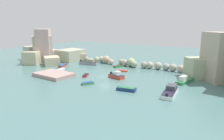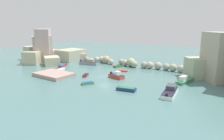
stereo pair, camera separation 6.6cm
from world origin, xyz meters
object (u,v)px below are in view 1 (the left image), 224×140
at_px(moored_boat_1, 86,75).
at_px(moored_boat_7, 123,71).
at_px(moored_boat_5, 63,66).
at_px(moored_boat_2, 126,89).
at_px(moored_boat_10, 89,63).
at_px(moored_boat_11, 60,75).
at_px(stone_dock, 54,75).
at_px(moored_boat_3, 88,83).
at_px(channel_buoy, 114,66).
at_px(moored_boat_9, 170,91).
at_px(moored_boat_0, 185,80).
at_px(moored_boat_8, 61,70).
at_px(moored_boat_4, 117,76).
at_px(moored_boat_6, 118,66).

distance_m(moored_boat_1, moored_boat_7, 11.40).
bearing_deg(moored_boat_5, moored_boat_1, 43.89).
bearing_deg(moored_boat_2, moored_boat_7, -67.54).
bearing_deg(moored_boat_10, moored_boat_11, -86.42).
relative_size(stone_dock, moored_boat_5, 2.05).
distance_m(moored_boat_2, moored_boat_3, 9.51).
relative_size(channel_buoy, moored_boat_1, 0.19).
bearing_deg(moored_boat_9, moored_boat_3, 94.04).
relative_size(channel_buoy, moored_boat_0, 0.08).
bearing_deg(moored_boat_2, moored_boat_8, -23.22).
xyz_separation_m(moored_boat_2, moored_boat_10, (-23.32, 17.57, 0.35)).
xyz_separation_m(moored_boat_3, moored_boat_9, (17.74, 3.16, 0.33)).
relative_size(stone_dock, channel_buoy, 16.45).
distance_m(moored_boat_8, moored_boat_10, 11.23).
relative_size(moored_boat_7, moored_boat_9, 0.40).
bearing_deg(moored_boat_8, moored_boat_2, 57.71).
relative_size(moored_boat_1, moored_boat_4, 0.71).
height_order(moored_boat_1, moored_boat_7, moored_boat_1).
bearing_deg(moored_boat_11, moored_boat_5, 2.42).
distance_m(channel_buoy, moored_boat_7, 6.78).
height_order(moored_boat_1, moored_boat_2, moored_boat_2).
xyz_separation_m(moored_boat_9, moored_boat_10, (-31.57, 15.05, 0.09)).
distance_m(channel_buoy, moored_boat_1, 13.87).
bearing_deg(moored_boat_5, stone_dock, 11.49).
height_order(moored_boat_1, moored_boat_3, moored_boat_3).
xyz_separation_m(stone_dock, moored_boat_4, (14.83, 6.87, 0.16)).
relative_size(moored_boat_0, moored_boat_6, 2.24).
distance_m(moored_boat_0, moored_boat_1, 24.53).
relative_size(moored_boat_3, moored_boat_7, 1.04).
xyz_separation_m(moored_boat_5, moored_boat_7, (19.72, 4.00, -0.10)).
bearing_deg(channel_buoy, moored_boat_8, -130.52).
bearing_deg(moored_boat_7, moored_boat_3, 77.59).
height_order(moored_boat_0, moored_boat_1, moored_boat_0).
height_order(moored_boat_2, moored_boat_8, moored_boat_2).
bearing_deg(moored_boat_11, moored_boat_3, -139.31).
height_order(moored_boat_2, moored_boat_7, moored_boat_2).
bearing_deg(moored_boat_9, moored_boat_5, 71.27).
bearing_deg(channel_buoy, moored_boat_3, -75.51).
bearing_deg(channel_buoy, moored_boat_5, -150.80).
bearing_deg(moored_boat_7, moored_boat_2, 110.66).
bearing_deg(moored_boat_10, moored_boat_4, -39.78).
xyz_separation_m(moored_boat_6, moored_boat_11, (-6.85, -18.01, 0.05)).
distance_m(moored_boat_5, moored_boat_6, 17.73).
distance_m(moored_boat_1, moored_boat_2, 15.34).
height_order(moored_boat_8, moored_boat_10, moored_boat_10).
height_order(moored_boat_0, moored_boat_8, moored_boat_0).
relative_size(moored_boat_0, moored_boat_5, 1.53).
height_order(moored_boat_0, moored_boat_9, moored_boat_0).
height_order(stone_dock, moored_boat_4, moored_boat_4).
height_order(moored_boat_0, moored_boat_7, moored_boat_0).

